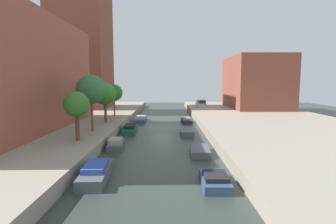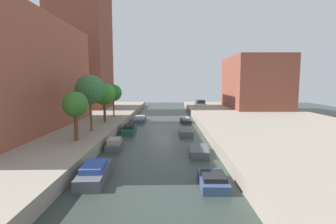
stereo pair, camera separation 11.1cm
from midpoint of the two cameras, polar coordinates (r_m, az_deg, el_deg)
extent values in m
plane|color=#2D3833|center=(35.49, -1.60, -3.31)|extent=(84.00, 84.00, 0.00)
cube|color=gray|center=(38.77, -24.38, -2.31)|extent=(20.00, 64.00, 1.00)
cube|color=gray|center=(38.13, 21.58, -2.32)|extent=(20.00, 64.00, 1.00)
cube|color=brown|center=(54.92, -18.58, 12.76)|extent=(10.00, 11.18, 22.63)
cube|color=brown|center=(54.67, 18.15, 6.16)|extent=(10.00, 15.28, 9.97)
cylinder|color=brown|center=(24.20, -19.52, -3.07)|extent=(0.35, 0.35, 2.41)
sphere|color=#357027|center=(23.96, -19.71, 1.59)|extent=(2.20, 2.20, 2.20)
cylinder|color=brown|center=(28.37, -16.59, -0.72)|extent=(0.23, 0.23, 3.26)
sphere|color=#356B3B|center=(28.16, -16.77, 4.72)|extent=(3.04, 3.04, 3.04)
cylinder|color=brown|center=(34.06, -13.80, 0.00)|extent=(0.32, 0.32, 2.61)
sphere|color=#368125|center=(33.88, -13.91, 3.85)|extent=(2.81, 2.81, 2.81)
cylinder|color=brown|center=(39.43, -11.94, 0.95)|extent=(0.20, 0.20, 2.63)
sphere|color=#286B2C|center=(39.28, -12.01, 4.11)|extent=(2.46, 2.46, 2.46)
cube|color=#B7B7BC|center=(54.56, 6.83, 1.59)|extent=(1.94, 4.41, 0.76)
cube|color=#1E2328|center=(54.19, 6.89, 2.30)|extent=(1.64, 2.45, 0.64)
cube|color=#4C5156|center=(17.50, -15.84, -12.91)|extent=(1.78, 4.43, 0.69)
cube|color=#2D4C9E|center=(17.31, -15.91, -11.32)|extent=(1.44, 2.46, 0.35)
cube|color=#4C5156|center=(24.83, -11.67, -7.12)|extent=(1.55, 3.33, 0.55)
cube|color=gray|center=(24.61, -11.76, -6.13)|extent=(1.25, 1.86, 0.38)
cube|color=#195638|center=(32.21, -8.58, -3.86)|extent=(1.49, 4.52, 0.60)
cube|color=black|center=(31.85, -8.67, -3.08)|extent=(1.23, 2.49, 0.38)
cube|color=#33476B|center=(40.54, -6.35, -1.73)|extent=(1.64, 4.52, 0.52)
cube|color=#B2ADA3|center=(40.45, -6.36, -1.13)|extent=(1.38, 2.49, 0.35)
cube|color=#33476B|center=(16.27, 9.65, -14.57)|extent=(1.61, 3.20, 0.53)
cube|color=black|center=(15.92, 9.83, -13.56)|extent=(1.35, 1.77, 0.26)
cube|color=#4C5156|center=(22.64, 6.57, -8.38)|extent=(1.78, 3.32, 0.55)
cube|color=#4C5156|center=(30.96, 3.74, -4.26)|extent=(1.62, 3.86, 0.56)
cube|color=#232328|center=(39.54, 3.62, -1.94)|extent=(1.60, 3.79, 0.49)
cube|color=gray|center=(39.72, 3.61, -1.37)|extent=(1.28, 2.11, 0.24)
camera|label=1|loc=(0.06, -90.08, -0.01)|focal=27.99mm
camera|label=2|loc=(0.06, 89.92, 0.01)|focal=27.99mm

